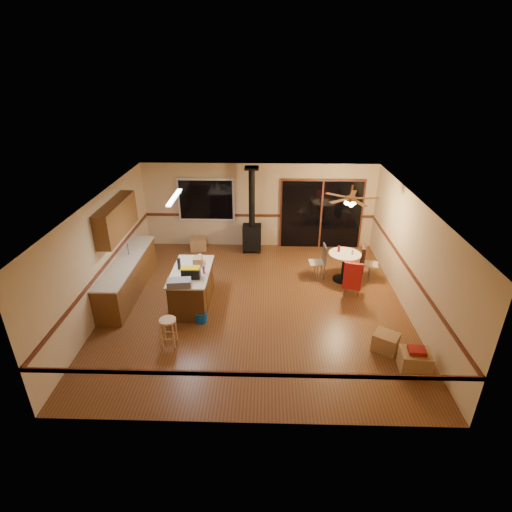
{
  "coord_description": "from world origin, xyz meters",
  "views": [
    {
      "loc": [
        0.24,
        -8.11,
        5.21
      ],
      "look_at": [
        0.0,
        0.3,
        1.15
      ],
      "focal_mm": 28.0,
      "sensor_mm": 36.0,
      "label": 1
    }
  ],
  "objects_px": {
    "chair_near": "(353,276)",
    "chair_right": "(364,258)",
    "kitchen_island": "(192,287)",
    "toolbox_grey": "(179,283)",
    "box_corner_b": "(386,342)",
    "toolbox_black": "(191,273)",
    "wood_stove": "(252,229)",
    "blue_bucket": "(201,317)",
    "box_under_window": "(198,244)",
    "bar_stool": "(169,332)",
    "box_corner_a": "(415,361)",
    "dining_table": "(344,262)",
    "chair_left": "(321,258)"
  },
  "relations": [
    {
      "from": "chair_left",
      "to": "box_corner_b",
      "type": "bearing_deg",
      "value": -72.15
    },
    {
      "from": "bar_stool",
      "to": "dining_table",
      "type": "distance_m",
      "value": 4.91
    },
    {
      "from": "blue_bucket",
      "to": "box_under_window",
      "type": "distance_m",
      "value": 3.88
    },
    {
      "from": "blue_bucket",
      "to": "toolbox_black",
      "type": "bearing_deg",
      "value": 120.96
    },
    {
      "from": "blue_bucket",
      "to": "chair_left",
      "type": "xyz_separation_m",
      "value": [
        2.89,
        2.12,
        0.47
      ]
    },
    {
      "from": "chair_near",
      "to": "chair_right",
      "type": "height_order",
      "value": "same"
    },
    {
      "from": "box_corner_a",
      "to": "box_under_window",
      "type": "bearing_deg",
      "value": 132.92
    },
    {
      "from": "dining_table",
      "to": "chair_near",
      "type": "height_order",
      "value": "chair_near"
    },
    {
      "from": "toolbox_grey",
      "to": "dining_table",
      "type": "distance_m",
      "value": 4.41
    },
    {
      "from": "bar_stool",
      "to": "box_corner_a",
      "type": "bearing_deg",
      "value": -7.43
    },
    {
      "from": "wood_stove",
      "to": "bar_stool",
      "type": "distance_m",
      "value": 4.87
    },
    {
      "from": "kitchen_island",
      "to": "chair_near",
      "type": "relative_size",
      "value": 2.4
    },
    {
      "from": "wood_stove",
      "to": "kitchen_island",
      "type": "bearing_deg",
      "value": -113.09
    },
    {
      "from": "bar_stool",
      "to": "toolbox_grey",
      "type": "bearing_deg",
      "value": 83.39
    },
    {
      "from": "kitchen_island",
      "to": "chair_right",
      "type": "bearing_deg",
      "value": 17.72
    },
    {
      "from": "kitchen_island",
      "to": "wood_stove",
      "type": "xyz_separation_m",
      "value": [
        1.3,
        3.05,
        0.28
      ]
    },
    {
      "from": "chair_right",
      "to": "box_corner_a",
      "type": "height_order",
      "value": "chair_right"
    },
    {
      "from": "wood_stove",
      "to": "box_under_window",
      "type": "bearing_deg",
      "value": 178.28
    },
    {
      "from": "blue_bucket",
      "to": "box_under_window",
      "type": "height_order",
      "value": "box_under_window"
    },
    {
      "from": "blue_bucket",
      "to": "toolbox_grey",
      "type": "bearing_deg",
      "value": 179.61
    },
    {
      "from": "chair_left",
      "to": "chair_near",
      "type": "distance_m",
      "value": 1.18
    },
    {
      "from": "wood_stove",
      "to": "chair_right",
      "type": "distance_m",
      "value": 3.44
    },
    {
      "from": "box_corner_a",
      "to": "box_corner_b",
      "type": "bearing_deg",
      "value": 123.79
    },
    {
      "from": "dining_table",
      "to": "chair_left",
      "type": "distance_m",
      "value": 0.61
    },
    {
      "from": "toolbox_black",
      "to": "blue_bucket",
      "type": "distance_m",
      "value": 1.01
    },
    {
      "from": "toolbox_grey",
      "to": "dining_table",
      "type": "relative_size",
      "value": 0.6
    },
    {
      "from": "box_corner_a",
      "to": "toolbox_black",
      "type": "bearing_deg",
      "value": 157.63
    },
    {
      "from": "wood_stove",
      "to": "blue_bucket",
      "type": "distance_m",
      "value": 3.95
    },
    {
      "from": "bar_stool",
      "to": "chair_near",
      "type": "relative_size",
      "value": 0.88
    },
    {
      "from": "chair_near",
      "to": "toolbox_black",
      "type": "bearing_deg",
      "value": -168.8
    },
    {
      "from": "wood_stove",
      "to": "toolbox_grey",
      "type": "xyz_separation_m",
      "value": [
        -1.42,
        -3.77,
        0.25
      ]
    },
    {
      "from": "toolbox_black",
      "to": "kitchen_island",
      "type": "bearing_deg",
      "value": 101.46
    },
    {
      "from": "wood_stove",
      "to": "box_under_window",
      "type": "relative_size",
      "value": 5.19
    },
    {
      "from": "kitchen_island",
      "to": "toolbox_black",
      "type": "xyz_separation_m",
      "value": [
        0.07,
        -0.34,
        0.56
      ]
    },
    {
      "from": "toolbox_black",
      "to": "box_corner_b",
      "type": "relative_size",
      "value": 0.88
    },
    {
      "from": "dining_table",
      "to": "box_corner_b",
      "type": "distance_m",
      "value": 2.93
    },
    {
      "from": "dining_table",
      "to": "chair_left",
      "type": "bearing_deg",
      "value": 169.88
    },
    {
      "from": "toolbox_grey",
      "to": "chair_left",
      "type": "xyz_separation_m",
      "value": [
        3.31,
        2.11,
        -0.39
      ]
    },
    {
      "from": "wood_stove",
      "to": "bar_stool",
      "type": "bearing_deg",
      "value": -108.23
    },
    {
      "from": "kitchen_island",
      "to": "toolbox_grey",
      "type": "xyz_separation_m",
      "value": [
        -0.12,
        -0.72,
        0.52
      ]
    },
    {
      "from": "chair_right",
      "to": "box_under_window",
      "type": "distance_m",
      "value": 5.0
    },
    {
      "from": "chair_right",
      "to": "box_corner_b",
      "type": "relative_size",
      "value": 1.5
    },
    {
      "from": "wood_stove",
      "to": "toolbox_black",
      "type": "distance_m",
      "value": 3.61
    },
    {
      "from": "toolbox_grey",
      "to": "box_corner_b",
      "type": "xyz_separation_m",
      "value": [
        4.27,
        -0.88,
        -0.79
      ]
    },
    {
      "from": "kitchen_island",
      "to": "box_corner_a",
      "type": "bearing_deg",
      "value": -25.61
    },
    {
      "from": "kitchen_island",
      "to": "bar_stool",
      "type": "height_order",
      "value": "kitchen_island"
    },
    {
      "from": "toolbox_black",
      "to": "chair_right",
      "type": "height_order",
      "value": "toolbox_black"
    },
    {
      "from": "toolbox_grey",
      "to": "blue_bucket",
      "type": "relative_size",
      "value": 1.82
    },
    {
      "from": "wood_stove",
      "to": "dining_table",
      "type": "distance_m",
      "value": 3.05
    },
    {
      "from": "kitchen_island",
      "to": "box_corner_b",
      "type": "bearing_deg",
      "value": -21.06
    }
  ]
}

